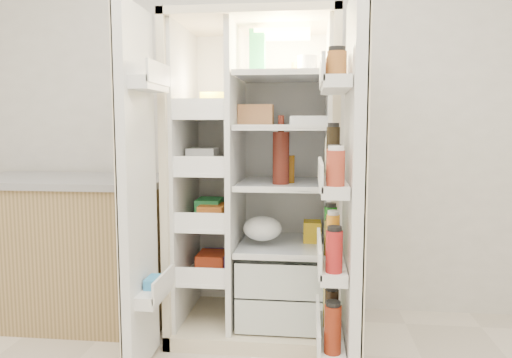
# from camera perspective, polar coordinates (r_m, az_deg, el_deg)

# --- Properties ---
(wall_back) EXTENTS (4.00, 0.02, 2.70)m
(wall_back) POSITION_cam_1_polar(r_m,az_deg,el_deg) (3.17, 1.08, 8.87)
(wall_back) COLOR silver
(wall_back) RESTS_ON floor
(refrigerator) EXTENTS (0.92, 0.70, 1.80)m
(refrigerator) POSITION_cam_1_polar(r_m,az_deg,el_deg) (2.86, 0.35, -3.02)
(refrigerator) COLOR beige
(refrigerator) RESTS_ON floor
(freezer_door) EXTENTS (0.15, 0.40, 1.72)m
(freezer_door) POSITION_cam_1_polar(r_m,az_deg,el_deg) (2.37, -13.68, -1.60)
(freezer_door) COLOR silver
(freezer_door) RESTS_ON floor
(fridge_door) EXTENTS (0.17, 0.58, 1.72)m
(fridge_door) POSITION_cam_1_polar(r_m,az_deg,el_deg) (2.15, 10.80, -2.82)
(fridge_door) COLOR silver
(fridge_door) RESTS_ON floor
(kitchen_counter) EXTENTS (1.23, 0.66, 0.89)m
(kitchen_counter) POSITION_cam_1_polar(r_m,az_deg,el_deg) (3.25, -20.73, -7.64)
(kitchen_counter) COLOR #A48452
(kitchen_counter) RESTS_ON floor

